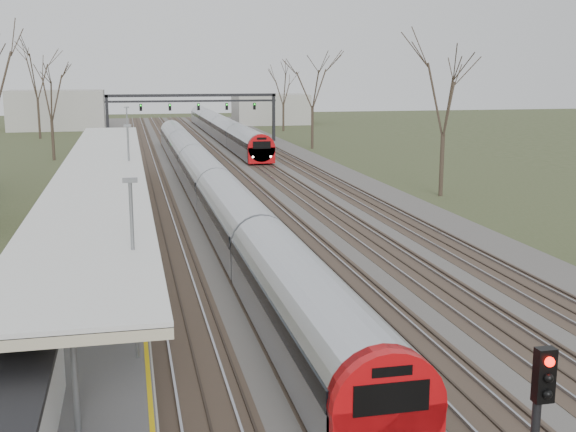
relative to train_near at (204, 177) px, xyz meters
The scene contains 8 objects.
track_bed 10.03m from the train_near, 73.84° to the left, with size 24.00×160.00×0.22m.
platform 10.35m from the train_near, 129.45° to the right, with size 3.50×69.00×1.00m, color #9E9B93.
canopy 14.30m from the train_near, 117.70° to the right, with size 4.10×50.00×3.11m.
signal_gantry 39.78m from the train_near, 85.96° to the left, with size 21.00×0.59×6.08m.
tree_east_far 17.83m from the train_near, 11.84° to the right, with size 5.00×5.00×10.30m.
train_near is the anchor object (origin of this frame).
train_far 45.91m from the train_near, 81.23° to the left, with size 2.62×60.21×3.05m.
signal_post 40.17m from the train_near, 87.50° to the right, with size 0.35×0.45×4.10m.
Camera 1 is at (-7.71, -5.31, 8.83)m, focal length 45.00 mm.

